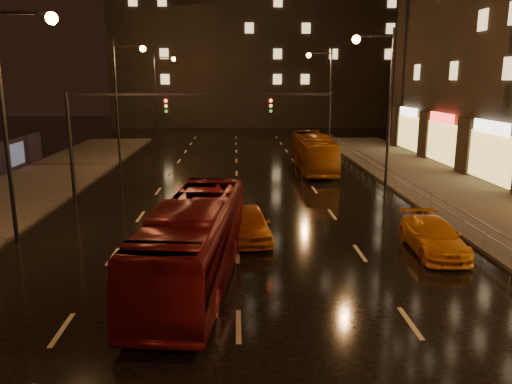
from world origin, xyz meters
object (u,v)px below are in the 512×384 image
bus_red (194,241)px  taxi_near (249,223)px  bus_curb (313,152)px  taxi_far (433,237)px

bus_red → taxi_near: bearing=72.9°
bus_red → bus_curb: bearing=77.4°
taxi_far → taxi_near: bearing=167.7°
bus_red → taxi_far: bearing=21.7°
bus_curb → taxi_near: size_ratio=2.35×
bus_curb → taxi_near: 17.99m
bus_red → taxi_far: bus_red is taller
bus_curb → taxi_far: bus_curb is taller
bus_red → taxi_near: 5.06m
taxi_near → bus_red: bearing=-119.3°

